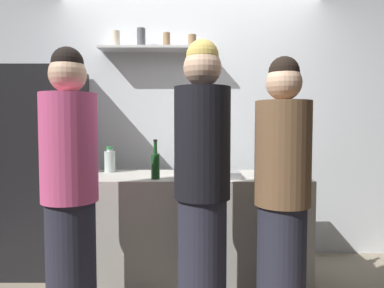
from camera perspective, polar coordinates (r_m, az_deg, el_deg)
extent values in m
cube|color=white|center=(3.57, -0.38, 3.26)|extent=(4.80, 0.10, 2.60)
cube|color=silver|center=(3.50, -6.33, 14.91)|extent=(1.03, 0.22, 0.02)
cylinder|color=beige|center=(3.57, -12.33, 16.06)|extent=(0.08, 0.08, 0.15)
cylinder|color=#4C4C51|center=(3.54, -8.36, 16.44)|extent=(0.08, 0.08, 0.18)
cylinder|color=olive|center=(3.51, -4.31, 16.23)|extent=(0.07, 0.07, 0.14)
cylinder|color=olive|center=(3.50, -0.22, 16.12)|extent=(0.08, 0.08, 0.12)
cube|color=black|center=(3.45, -22.62, -3.85)|extent=(0.62, 0.65, 1.77)
cylinder|color=#99999E|center=(3.06, -22.16, -3.05)|extent=(0.02, 0.02, 0.45)
cube|color=#B7B2A8|center=(2.97, 0.00, -13.51)|extent=(1.75, 0.66, 0.89)
cube|color=gray|center=(2.74, 3.81, -4.86)|extent=(0.34, 0.24, 0.05)
cylinder|color=#B2B2B7|center=(2.67, -1.91, -4.51)|extent=(0.12, 0.12, 0.10)
cylinder|color=silver|center=(2.68, -2.21, -3.18)|extent=(0.03, 0.02, 0.16)
cylinder|color=silver|center=(2.69, -2.19, -3.19)|extent=(0.02, 0.01, 0.16)
cylinder|color=silver|center=(2.65, -2.56, -3.13)|extent=(0.02, 0.03, 0.17)
cylinder|color=silver|center=(2.69, -1.91, -2.88)|extent=(0.02, 0.01, 0.19)
cylinder|color=silver|center=(2.68, -1.56, -3.00)|extent=(0.04, 0.03, 0.18)
cylinder|color=silver|center=(2.66, -1.68, -2.92)|extent=(0.01, 0.03, 0.19)
cylinder|color=silver|center=(2.64, -1.80, -3.30)|extent=(0.01, 0.01, 0.16)
cylinder|color=#472814|center=(2.65, 11.43, -3.50)|extent=(0.07, 0.07, 0.21)
cylinder|color=#472814|center=(2.63, 11.47, -0.39)|extent=(0.03, 0.03, 0.08)
cylinder|color=maroon|center=(2.63, 11.48, 0.67)|extent=(0.03, 0.03, 0.02)
cylinder|color=#B2BFB2|center=(2.88, -2.32, -3.07)|extent=(0.07, 0.07, 0.19)
cylinder|color=#B2BFB2|center=(2.86, -2.33, -0.35)|extent=(0.03, 0.03, 0.08)
cylinder|color=#333333|center=(2.86, -2.33, 0.66)|extent=(0.03, 0.03, 0.02)
cylinder|color=#19471E|center=(2.67, -6.09, -3.61)|extent=(0.06, 0.06, 0.19)
cylinder|color=#19471E|center=(2.66, -6.11, -0.62)|extent=(0.03, 0.03, 0.09)
cylinder|color=black|center=(2.65, -6.12, 0.55)|extent=(0.03, 0.03, 0.02)
cylinder|color=black|center=(2.75, 15.39, -3.17)|extent=(0.07, 0.07, 0.22)
cylinder|color=black|center=(2.74, 15.44, 0.06)|extent=(0.03, 0.03, 0.09)
cylinder|color=gold|center=(2.73, 15.46, 1.16)|extent=(0.03, 0.03, 0.02)
cylinder|color=silver|center=(3.11, -13.24, -2.78)|extent=(0.09, 0.09, 0.18)
cylinder|color=silver|center=(3.10, -13.26, -0.94)|extent=(0.05, 0.05, 0.02)
cylinder|color=#268C3F|center=(3.10, -13.27, -0.59)|extent=(0.06, 0.06, 0.02)
cylinder|color=#262633|center=(2.41, 13.83, -18.77)|extent=(0.30, 0.30, 0.80)
cylinder|color=brown|center=(2.24, 14.08, -1.44)|extent=(0.34, 0.34, 0.64)
sphere|color=#D8AD8C|center=(2.24, 14.23, 9.47)|extent=(0.22, 0.22, 0.22)
sphere|color=black|center=(2.25, 14.25, 11.12)|extent=(0.18, 0.18, 0.18)
cylinder|color=#262633|center=(2.44, -18.94, -18.19)|extent=(0.30, 0.30, 0.83)
cylinder|color=#D14C7F|center=(2.28, -19.28, -0.55)|extent=(0.34, 0.34, 0.66)
sphere|color=#D8AD8C|center=(2.29, -19.49, 10.48)|extent=(0.22, 0.22, 0.22)
sphere|color=black|center=(2.30, -19.53, 12.14)|extent=(0.19, 0.19, 0.19)
cylinder|color=#262633|center=(2.32, 1.40, -18.95)|extent=(0.30, 0.30, 0.85)
cylinder|color=black|center=(2.15, 1.43, 0.15)|extent=(0.34, 0.34, 0.67)
sphere|color=#D8AD8C|center=(2.17, 1.45, 12.10)|extent=(0.23, 0.23, 0.23)
sphere|color=#D8B759|center=(2.18, 1.45, 13.89)|extent=(0.20, 0.20, 0.20)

